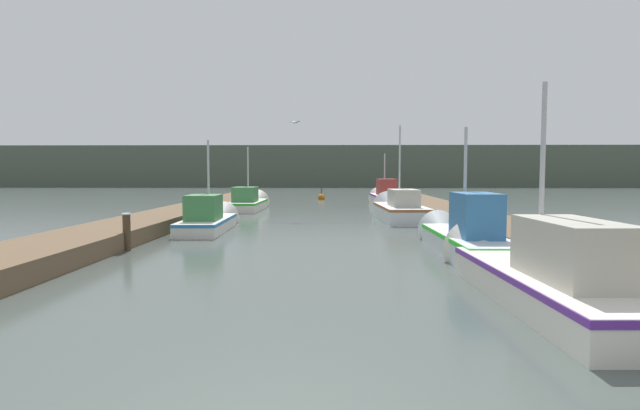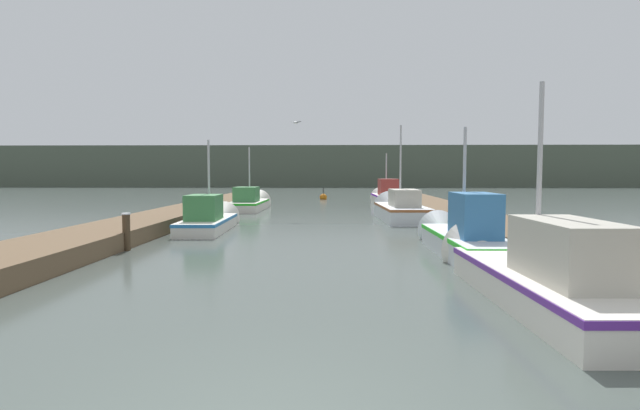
{
  "view_description": "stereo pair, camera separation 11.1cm",
  "coord_description": "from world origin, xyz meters",
  "px_view_note": "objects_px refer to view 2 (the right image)",
  "views": [
    {
      "loc": [
        0.53,
        -3.71,
        2.12
      ],
      "look_at": [
        0.19,
        12.93,
        1.0
      ],
      "focal_mm": 28.0,
      "sensor_mm": 36.0,
      "label": 1
    },
    {
      "loc": [
        0.64,
        -3.71,
        2.12
      ],
      "look_at": [
        0.19,
        12.93,
        1.0
      ],
      "focal_mm": 28.0,
      "sensor_mm": 36.0,
      "label": 2
    }
  ],
  "objects_px": {
    "fishing_boat_0": "(526,270)",
    "seagull_lead": "(296,123)",
    "fishing_boat_3": "(399,209)",
    "fishing_boat_2": "(211,219)",
    "mooring_piling_2": "(581,255)",
    "mooring_piling_0": "(126,232)",
    "channel_buoy": "(323,197)",
    "fishing_boat_1": "(462,236)",
    "fishing_boat_5": "(386,196)",
    "fishing_boat_4": "(251,202)"
  },
  "relations": [
    {
      "from": "mooring_piling_0",
      "to": "fishing_boat_3",
      "type": "bearing_deg",
      "value": 47.01
    },
    {
      "from": "fishing_boat_4",
      "to": "mooring_piling_0",
      "type": "relative_size",
      "value": 5.83
    },
    {
      "from": "fishing_boat_3",
      "to": "seagull_lead",
      "type": "distance_m",
      "value": 6.26
    },
    {
      "from": "mooring_piling_0",
      "to": "seagull_lead",
      "type": "bearing_deg",
      "value": 69.85
    },
    {
      "from": "fishing_boat_2",
      "to": "fishing_boat_1",
      "type": "bearing_deg",
      "value": -35.74
    },
    {
      "from": "fishing_boat_0",
      "to": "fishing_boat_5",
      "type": "height_order",
      "value": "fishing_boat_0"
    },
    {
      "from": "fishing_boat_1",
      "to": "channel_buoy",
      "type": "xyz_separation_m",
      "value": [
        -4.07,
        25.05,
        -0.32
      ]
    },
    {
      "from": "fishing_boat_2",
      "to": "channel_buoy",
      "type": "bearing_deg",
      "value": 77.68
    },
    {
      "from": "fishing_boat_4",
      "to": "fishing_boat_0",
      "type": "bearing_deg",
      "value": -66.89
    },
    {
      "from": "channel_buoy",
      "to": "seagull_lead",
      "type": "height_order",
      "value": "seagull_lead"
    },
    {
      "from": "fishing_boat_5",
      "to": "mooring_piling_2",
      "type": "bearing_deg",
      "value": -89.1
    },
    {
      "from": "fishing_boat_2",
      "to": "fishing_boat_3",
      "type": "distance_m",
      "value": 8.52
    },
    {
      "from": "fishing_boat_1",
      "to": "seagull_lead",
      "type": "distance_m",
      "value": 12.45
    },
    {
      "from": "fishing_boat_2",
      "to": "fishing_boat_3",
      "type": "relative_size",
      "value": 0.88
    },
    {
      "from": "fishing_boat_2",
      "to": "seagull_lead",
      "type": "xyz_separation_m",
      "value": [
        2.71,
        5.43,
        4.01
      ]
    },
    {
      "from": "fishing_boat_0",
      "to": "fishing_boat_3",
      "type": "height_order",
      "value": "fishing_boat_3"
    },
    {
      "from": "fishing_boat_1",
      "to": "fishing_boat_5",
      "type": "bearing_deg",
      "value": 89.36
    },
    {
      "from": "fishing_boat_1",
      "to": "fishing_boat_2",
      "type": "bearing_deg",
      "value": 145.42
    },
    {
      "from": "mooring_piling_0",
      "to": "fishing_boat_5",
      "type": "bearing_deg",
      "value": 64.51
    },
    {
      "from": "fishing_boat_0",
      "to": "mooring_piling_2",
      "type": "xyz_separation_m",
      "value": [
        1.04,
        0.23,
        0.23
      ]
    },
    {
      "from": "fishing_boat_5",
      "to": "channel_buoy",
      "type": "xyz_separation_m",
      "value": [
        -4.1,
        6.06,
        -0.38
      ]
    },
    {
      "from": "channel_buoy",
      "to": "fishing_boat_5",
      "type": "bearing_deg",
      "value": -55.92
    },
    {
      "from": "fishing_boat_5",
      "to": "mooring_piling_0",
      "type": "height_order",
      "value": "fishing_boat_5"
    },
    {
      "from": "fishing_boat_1",
      "to": "fishing_boat_2",
      "type": "relative_size",
      "value": 1.09
    },
    {
      "from": "mooring_piling_2",
      "to": "seagull_lead",
      "type": "height_order",
      "value": "seagull_lead"
    },
    {
      "from": "mooring_piling_2",
      "to": "mooring_piling_0",
      "type": "bearing_deg",
      "value": 156.67
    },
    {
      "from": "fishing_boat_0",
      "to": "seagull_lead",
      "type": "xyz_separation_m",
      "value": [
        -5.1,
        14.82,
        3.98
      ]
    },
    {
      "from": "fishing_boat_3",
      "to": "fishing_boat_4",
      "type": "bearing_deg",
      "value": 141.07
    },
    {
      "from": "channel_buoy",
      "to": "seagull_lead",
      "type": "distance_m",
      "value": 15.02
    },
    {
      "from": "channel_buoy",
      "to": "mooring_piling_2",
      "type": "bearing_deg",
      "value": -79.93
    },
    {
      "from": "fishing_boat_2",
      "to": "mooring_piling_0",
      "type": "bearing_deg",
      "value": -104.1
    },
    {
      "from": "fishing_boat_5",
      "to": "mooring_piling_2",
      "type": "xyz_separation_m",
      "value": [
        1.04,
        -22.91,
        0.12
      ]
    },
    {
      "from": "fishing_boat_2",
      "to": "fishing_boat_3",
      "type": "xyz_separation_m",
      "value": [
        7.4,
        4.21,
        0.06
      ]
    },
    {
      "from": "fishing_boat_4",
      "to": "seagull_lead",
      "type": "height_order",
      "value": "seagull_lead"
    },
    {
      "from": "fishing_boat_4",
      "to": "mooring_piling_2",
      "type": "height_order",
      "value": "fishing_boat_4"
    },
    {
      "from": "fishing_boat_3",
      "to": "mooring_piling_0",
      "type": "bearing_deg",
      "value": -135.25
    },
    {
      "from": "fishing_boat_0",
      "to": "channel_buoy",
      "type": "distance_m",
      "value": 29.48
    },
    {
      "from": "mooring_piling_0",
      "to": "channel_buoy",
      "type": "relative_size",
      "value": 0.96
    },
    {
      "from": "fishing_boat_4",
      "to": "mooring_piling_0",
      "type": "bearing_deg",
      "value": -92.97
    },
    {
      "from": "fishing_boat_3",
      "to": "mooring_piling_0",
      "type": "relative_size",
      "value": 5.89
    },
    {
      "from": "fishing_boat_2",
      "to": "mooring_piling_0",
      "type": "distance_m",
      "value": 5.0
    },
    {
      "from": "fishing_boat_3",
      "to": "channel_buoy",
      "type": "height_order",
      "value": "fishing_boat_3"
    },
    {
      "from": "fishing_boat_1",
      "to": "seagull_lead",
      "type": "height_order",
      "value": "seagull_lead"
    },
    {
      "from": "fishing_boat_2",
      "to": "fishing_boat_4",
      "type": "distance_m",
      "value": 9.84
    },
    {
      "from": "fishing_boat_0",
      "to": "seagull_lead",
      "type": "relative_size",
      "value": 12.02
    },
    {
      "from": "mooring_piling_0",
      "to": "mooring_piling_2",
      "type": "height_order",
      "value": "mooring_piling_2"
    },
    {
      "from": "fishing_boat_3",
      "to": "fishing_boat_5",
      "type": "height_order",
      "value": "fishing_boat_3"
    },
    {
      "from": "channel_buoy",
      "to": "fishing_boat_0",
      "type": "bearing_deg",
      "value": -82.0
    },
    {
      "from": "fishing_boat_2",
      "to": "seagull_lead",
      "type": "bearing_deg",
      "value": 61.76
    },
    {
      "from": "fishing_boat_0",
      "to": "fishing_boat_5",
      "type": "xyz_separation_m",
      "value": [
        -0.0,
        23.13,
        0.11
      ]
    }
  ]
}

